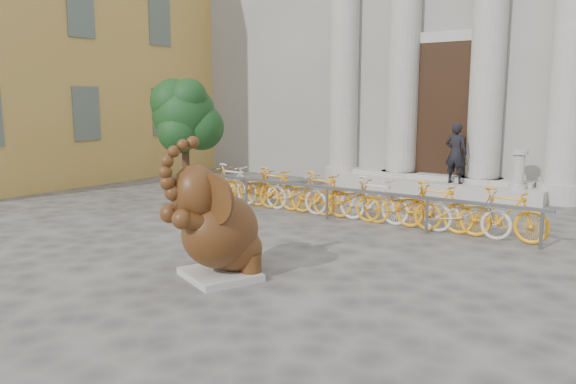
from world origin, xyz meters
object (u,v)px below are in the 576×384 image
Objects in this scene: elephant_statue at (217,228)px; tree at (185,116)px; pedestrian at (456,153)px; bike_rack at (332,195)px.

tree reaches higher than elephant_statue.
tree reaches higher than pedestrian.
pedestrian is at bearing 109.31° from elephant_statue.
tree is (-5.03, 4.29, 1.42)m from elephant_statue.
pedestrian reaches higher than bike_rack.
elephant_statue is at bearing 91.65° from pedestrian.
tree is at bearing -173.44° from bike_rack.
tree is at bearing 45.37° from pedestrian.
tree reaches higher than bike_rack.
elephant_statue is 6.76m from tree.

